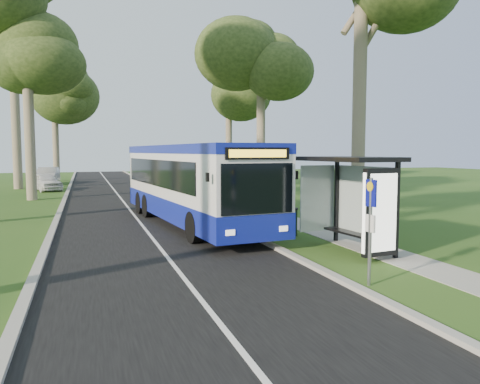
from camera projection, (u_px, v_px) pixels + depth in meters
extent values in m
plane|color=#274A17|center=(263.00, 243.00, 16.00)|extent=(120.00, 120.00, 0.00)
cube|color=black|center=(131.00, 211.00, 24.34)|extent=(7.00, 100.00, 0.02)
cube|color=#9E9B93|center=(197.00, 208.00, 25.44)|extent=(0.25, 100.00, 0.12)
cube|color=#9E9B93|center=(59.00, 213.00, 23.23)|extent=(0.25, 100.00, 0.12)
cube|color=white|center=(131.00, 211.00, 24.34)|extent=(0.12, 100.00, 0.00)
cube|color=gray|center=(249.00, 207.00, 26.39)|extent=(1.50, 100.00, 0.02)
cube|color=white|center=(191.00, 181.00, 19.84)|extent=(3.92, 12.91, 3.02)
cube|color=navy|center=(191.00, 206.00, 19.93)|extent=(3.95, 12.94, 0.85)
cube|color=navy|center=(191.00, 149.00, 19.72)|extent=(3.95, 12.94, 0.34)
cube|color=black|center=(238.00, 189.00, 13.80)|extent=(2.38, 0.29, 1.54)
cube|color=yellow|center=(238.00, 153.00, 13.68)|extent=(1.90, 0.21, 0.23)
cube|color=black|center=(237.00, 238.00, 14.00)|extent=(2.54, 0.38, 0.32)
cylinder|color=black|center=(182.00, 228.00, 15.87)|extent=(0.41, 1.13, 1.10)
cylinder|color=black|center=(248.00, 224.00, 16.63)|extent=(0.41, 1.13, 1.10)
cylinder|color=black|center=(151.00, 204.00, 23.08)|extent=(0.41, 1.13, 1.10)
cylinder|color=black|center=(199.00, 202.00, 23.84)|extent=(0.41, 1.13, 1.10)
cylinder|color=gray|center=(370.00, 232.00, 10.85)|extent=(0.08, 0.08, 2.53)
cube|color=navy|center=(371.00, 193.00, 10.77)|extent=(0.07, 0.36, 0.63)
cylinder|color=yellow|center=(370.00, 187.00, 10.75)|extent=(0.03, 0.22, 0.22)
cube|color=white|center=(370.00, 223.00, 10.83)|extent=(0.08, 0.31, 0.40)
cube|color=black|center=(394.00, 211.00, 13.48)|extent=(0.12, 0.12, 2.83)
cube|color=black|center=(342.00, 201.00, 16.22)|extent=(0.12, 0.12, 2.83)
cube|color=black|center=(347.00, 159.00, 14.50)|extent=(2.23, 3.64, 0.14)
cube|color=silver|center=(368.00, 202.00, 14.87)|extent=(0.35, 2.87, 2.26)
cube|color=black|center=(376.00, 213.00, 13.13)|extent=(1.20, 0.31, 2.49)
cube|color=white|center=(378.00, 213.00, 13.05)|extent=(0.96, 0.12, 2.21)
cube|color=black|center=(349.00, 233.00, 15.14)|extent=(0.65, 2.07, 0.07)
cylinder|color=black|center=(290.00, 222.00, 17.40)|extent=(0.55, 0.55, 0.99)
cylinder|color=black|center=(290.00, 209.00, 17.35)|extent=(0.59, 0.59, 0.05)
imported|color=silver|center=(45.00, 182.00, 37.15)|extent=(3.09, 4.49, 1.42)
imported|color=#A0A3A7|center=(48.00, 176.00, 44.34)|extent=(2.00, 5.01, 1.62)
cylinder|color=#7A6B56|center=(29.00, 123.00, 29.74)|extent=(0.64, 0.64, 9.87)
ellipsoid|color=#273B16|center=(26.00, 39.00, 29.28)|extent=(5.20, 5.20, 6.77)
cylinder|color=#7A6B56|center=(15.00, 113.00, 38.43)|extent=(0.72, 0.72, 12.61)
ellipsoid|color=#273B16|center=(12.00, 29.00, 37.85)|extent=(5.20, 5.20, 8.65)
cylinder|color=#7A6B56|center=(55.00, 133.00, 48.78)|extent=(0.65, 0.65, 10.14)
ellipsoid|color=#273B16|center=(54.00, 80.00, 48.31)|extent=(5.20, 5.20, 6.96)
cylinder|color=#7A6B56|center=(359.00, 102.00, 23.55)|extent=(0.68, 0.68, 11.17)
cylinder|color=#7A6B56|center=(261.00, 126.00, 34.72)|extent=(0.64, 0.64, 9.94)
ellipsoid|color=#273B16|center=(261.00, 54.00, 34.26)|extent=(5.20, 5.20, 6.82)
cylinder|color=#7A6B56|center=(229.00, 133.00, 46.44)|extent=(0.64, 0.64, 9.79)
ellipsoid|color=#273B16|center=(229.00, 81.00, 45.99)|extent=(5.20, 5.20, 6.72)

